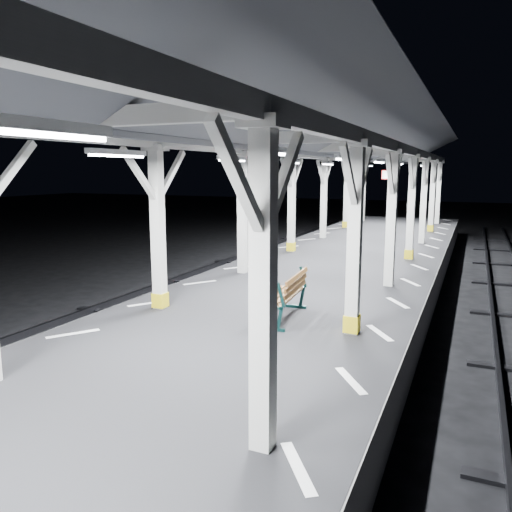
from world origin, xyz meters
The scene contains 6 objects.
ground centered at (0.00, 0.00, 0.00)m, with size 120.00×120.00×0.00m, color black.
platform centered at (0.00, 0.00, 0.50)m, with size 6.00×50.00×1.00m, color black.
hazard_stripes_left centered at (-2.45, 0.00, 1.00)m, with size 1.00×48.00×0.01m, color silver.
hazard_stripes_right centered at (2.45, 0.00, 1.00)m, with size 1.00×48.00×0.01m, color silver.
canopy centered at (0.00, -0.02, 4.56)m, with size 5.40×49.00×4.65m.
bench_mid centered at (0.65, 2.36, 1.48)m, with size 0.75×1.70×0.90m.
Camera 1 is at (3.84, -6.36, 3.82)m, focal length 35.00 mm.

